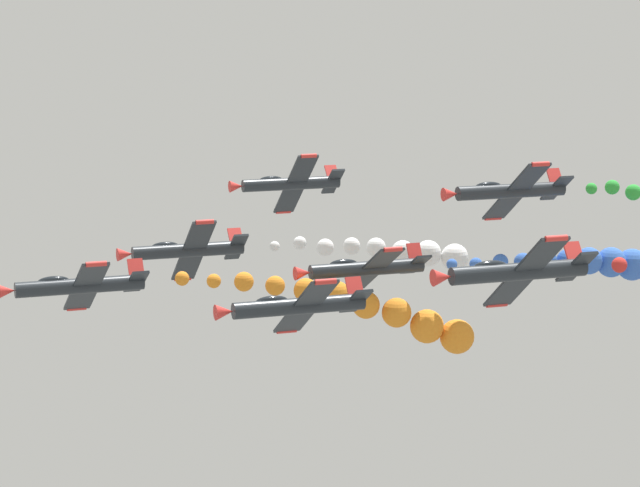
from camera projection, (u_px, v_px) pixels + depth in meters
airplane_lead at (78, 286)px, 101.16m from camera, size 8.41×10.35×5.17m
smoke_trail_lead at (385, 314)px, 108.11m from camera, size 4.11×22.58×7.34m
airplane_left_inner at (297, 306)px, 94.87m from camera, size 8.28×10.35×5.40m
airplane_right_inner at (186, 250)px, 115.02m from camera, size 7.66×10.35×6.29m
smoke_trail_right_inner at (408, 252)px, 120.02m from camera, size 3.78×16.65×3.34m
airplane_left_outer at (365, 268)px, 108.75m from camera, size 8.55×10.35×4.93m
smoke_trail_left_outer at (640, 267)px, 117.87m from camera, size 3.44×24.54×4.62m
airplane_right_outer at (516, 271)px, 88.01m from camera, size 7.91×10.35×5.96m
airplane_trailing at (289, 184)px, 129.23m from camera, size 7.56×10.35×6.41m
airplane_high_slot at (509, 191)px, 111.43m from camera, size 8.11×10.35×5.68m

